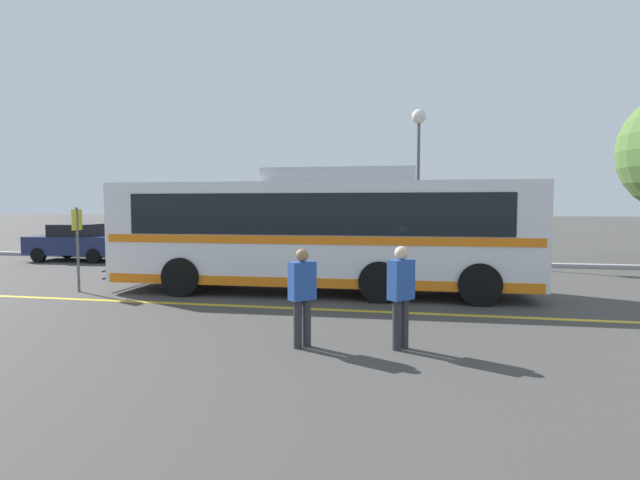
% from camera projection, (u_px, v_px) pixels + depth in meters
% --- Properties ---
extents(ground_plane, '(220.00, 220.00, 0.00)m').
position_uv_depth(ground_plane, '(307.00, 290.00, 13.81)').
color(ground_plane, '#423F3D').
extents(lane_strip_0, '(31.00, 0.20, 0.01)m').
position_uv_depth(lane_strip_0, '(301.00, 308.00, 11.26)').
color(lane_strip_0, gold).
rests_on(lane_strip_0, ground_plane).
extents(curb_strip, '(39.00, 0.36, 0.15)m').
position_uv_depth(curb_strip, '(354.00, 261.00, 20.38)').
color(curb_strip, '#99999E').
rests_on(curb_strip, ground_plane).
extents(transit_bus, '(11.37, 2.90, 3.28)m').
position_uv_depth(transit_bus, '(321.00, 230.00, 13.30)').
color(transit_bus, silver).
rests_on(transit_bus, ground_plane).
extents(parked_car_0, '(4.08, 2.22, 1.55)m').
position_uv_depth(parked_car_0, '(79.00, 242.00, 21.20)').
color(parked_car_0, navy).
rests_on(parked_car_0, ground_plane).
extents(parked_car_1, '(4.26, 1.95, 1.42)m').
position_uv_depth(parked_car_1, '(215.00, 246.00, 19.88)').
color(parked_car_1, '#4C3823').
rests_on(parked_car_1, ground_plane).
extents(parked_car_2, '(4.84, 2.04, 1.41)m').
position_uv_depth(parked_car_2, '(369.00, 249.00, 18.42)').
color(parked_car_2, maroon).
rests_on(parked_car_2, ground_plane).
extents(pedestrian_0, '(0.45, 0.45, 1.62)m').
position_uv_depth(pedestrian_0, '(302.00, 292.00, 8.11)').
color(pedestrian_0, '#2D2D33').
rests_on(pedestrian_0, ground_plane).
extents(pedestrian_1, '(0.45, 0.46, 1.67)m').
position_uv_depth(pedestrian_1, '(401.00, 291.00, 8.00)').
color(pedestrian_1, '#2D2D33').
rests_on(pedestrian_1, ground_plane).
extents(bus_stop_sign, '(0.07, 0.40, 2.28)m').
position_uv_depth(bus_stop_sign, '(77.00, 239.00, 13.37)').
color(bus_stop_sign, '#59595E').
rests_on(bus_stop_sign, ground_plane).
extents(street_lamp, '(0.59, 0.59, 6.30)m').
position_uv_depth(street_lamp, '(419.00, 144.00, 20.56)').
color(street_lamp, '#59595E').
rests_on(street_lamp, ground_plane).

